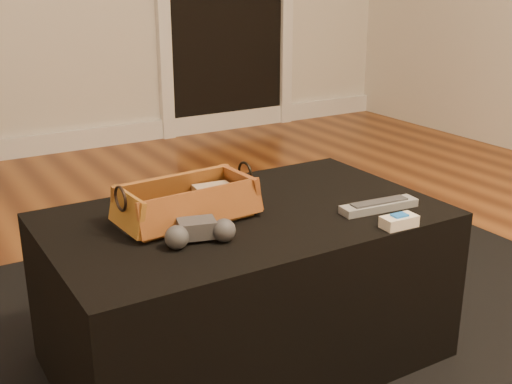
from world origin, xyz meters
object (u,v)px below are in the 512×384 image
ottoman (246,287)px  game_controller (199,232)px  tv_remote (184,214)px  wicker_basket (187,204)px  silver_remote (379,206)px  cream_gadget (399,221)px

ottoman → game_controller: (-0.18, -0.11, 0.24)m
tv_remote → wicker_basket: bearing=30.9°
ottoman → silver_remote: bearing=-26.9°
tv_remote → silver_remote: (0.47, -0.18, -0.01)m
game_controller → cream_gadget: game_controller is taller
tv_remote → cream_gadget: bearing=-43.8°
ottoman → tv_remote: (-0.16, 0.02, 0.23)m
ottoman → wicker_basket: wicker_basket is taller
wicker_basket → game_controller: 0.15m
cream_gadget → game_controller: bearing=160.2°
ottoman → cream_gadget: cream_gadget is taller
ottoman → silver_remote: (0.31, -0.16, 0.22)m
wicker_basket → cream_gadget: size_ratio=3.91×
silver_remote → game_controller: bearing=174.3°
game_controller → silver_remote: size_ratio=0.78×
wicker_basket → ottoman: bearing=-14.0°
wicker_basket → silver_remote: bearing=-23.0°
tv_remote → game_controller: game_controller is taller
wicker_basket → silver_remote: size_ratio=1.63×
tv_remote → silver_remote: size_ratio=0.83×
game_controller → cream_gadget: 0.48m
tv_remote → wicker_basket: (0.02, 0.01, 0.02)m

